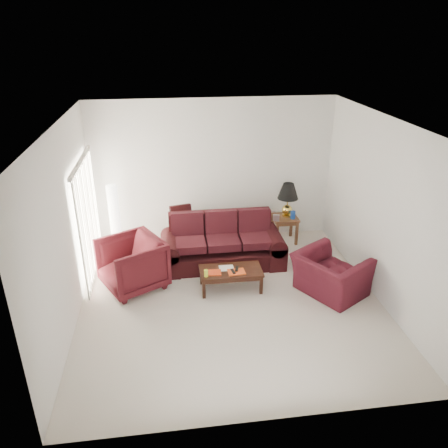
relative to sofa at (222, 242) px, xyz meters
name	(u,v)px	position (x,y,z in m)	size (l,w,h in m)	color
floor	(231,301)	(-0.03, -1.27, -0.48)	(5.00, 5.00, 0.00)	beige
blinds	(88,220)	(-2.45, 0.03, 0.60)	(0.10, 2.00, 2.16)	silver
sofa	(222,242)	(0.00, 0.00, 0.00)	(2.35, 1.02, 0.96)	black
throw_pillow	(181,215)	(-0.74, 0.77, 0.26)	(0.43, 0.12, 0.43)	black
end_table	(284,229)	(1.45, 0.81, -0.20)	(0.52, 0.52, 0.57)	#502A1B
table_lamp	(288,200)	(1.50, 0.85, 0.45)	(0.43, 0.43, 0.73)	gold
clock	(276,218)	(1.21, 0.63, 0.16)	(0.14, 0.05, 0.14)	silver
blue_canister	(293,215)	(1.58, 0.70, 0.17)	(0.10, 0.10, 0.16)	#173E98
picture_frame	(276,211)	(1.29, 0.97, 0.16)	(0.12, 0.02, 0.15)	#B8B9BD
floor_lamp	(115,220)	(-2.06, 0.72, 0.26)	(0.24, 0.24, 1.49)	white
armchair_left	(132,264)	(-1.68, -0.60, -0.02)	(0.99, 1.01, 0.92)	#410F14
armchair_right	(330,275)	(1.71, -1.26, -0.12)	(1.11, 0.97, 0.72)	#3F0E18
coffee_table	(231,279)	(0.03, -0.90, -0.29)	(1.09, 0.54, 0.38)	black
magazine_red	(213,273)	(-0.29, -0.96, -0.09)	(0.27, 0.20, 0.02)	red
magazine_white	(226,268)	(-0.04, -0.84, -0.09)	(0.25, 0.19, 0.01)	white
magazine_orange	(236,272)	(0.11, -0.99, -0.09)	(0.29, 0.22, 0.02)	#E34F1A
remote_a	(233,271)	(0.05, -0.99, -0.07)	(0.05, 0.16, 0.02)	black
remote_b	(237,269)	(0.13, -0.92, -0.07)	(0.05, 0.17, 0.02)	black
yellow_glass	(206,273)	(-0.42, -1.05, -0.04)	(0.07, 0.07, 0.12)	#D2E232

